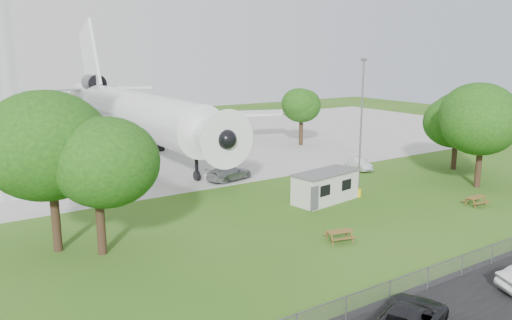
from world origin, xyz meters
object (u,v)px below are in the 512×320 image
site_cabin (325,187)px  airliner (135,111)px  picnic_west (339,241)px  picnic_east (475,206)px

site_cabin → airliner: bearing=101.6°
airliner → picnic_west: 37.88m
picnic_west → picnic_east: size_ratio=1.00×
airliner → site_cabin: airliner is taller
site_cabin → picnic_west: site_cabin is taller
picnic_west → picnic_east: (15.18, -0.19, 0.00)m
airliner → picnic_east: size_ratio=26.52×
site_cabin → picnic_east: bearing=-38.9°
picnic_east → airliner: bearing=112.4°
picnic_east → picnic_west: bearing=178.7°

